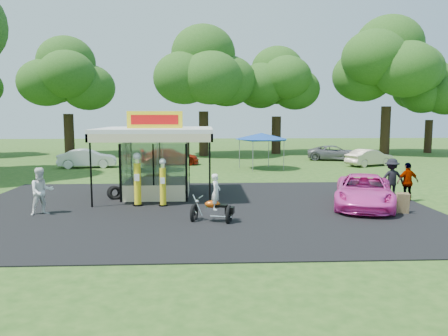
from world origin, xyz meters
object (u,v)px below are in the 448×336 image
Objects in this scene: spectator_west at (42,191)px; bg_car_e at (369,158)px; motorcycle at (214,203)px; tent_west at (142,136)px; gas_pump_right at (163,184)px; bg_car_b at (170,157)px; bg_car_a at (87,158)px; spectator_east_b at (408,182)px; pink_sedan at (364,191)px; spectator_east_a at (392,178)px; bg_car_d at (335,153)px; kiosk_car at (162,180)px; gas_pump_left at (137,181)px; a_frame_sign at (403,204)px; tent_east at (261,136)px; gas_station_kiosk at (157,161)px.

bg_car_e is (19.61, 16.28, -0.30)m from spectator_west.
tent_west is at bearing 122.43° from motorcycle.
gas_pump_right reaches higher than bg_car_b.
bg_car_a is (-9.31, 17.77, -0.03)m from motorcycle.
spectator_east_b is (15.93, 2.02, -0.05)m from spectator_west.
pink_sedan is 1.27× the size of bg_car_e.
bg_car_d is at bearing -94.15° from spectator_east_a.
bg_car_d is (13.98, 14.76, 0.18)m from kiosk_car.
pink_sedan is (9.84, -0.68, -0.43)m from gas_pump_left.
gas_pump_right is at bearing 11.94° from spectator_east_a.
a_frame_sign is 0.22× the size of tent_east.
bg_car_b is at bearing 137.51° from a_frame_sign.
bg_car_a is (-17.96, 13.34, -0.25)m from spectator_east_a.
gas_pump_right is at bearing 174.48° from bg_car_b.
bg_car_a is at bearing 112.26° from gas_pump_left.
bg_car_a is at bearing -32.36° from spectator_east_a.
spectator_west is 18.07m from bg_car_b.
motorcycle reaches higher than spectator_east_b.
pink_sedan reaches higher than kiosk_car.
bg_car_a is at bearing 94.55° from bg_car_b.
bg_car_b is 1.17× the size of tent_west.
gas_pump_left is 4.52m from motorcycle.
spectator_west reaches higher than kiosk_car.
pink_sedan is at bearing -176.99° from bg_car_d.
spectator_west reaches higher than bg_car_e.
gas_pump_left reaches higher than bg_car_e.
tent_east is at bearing 65.47° from gas_pump_right.
spectator_east_b is at bearing 2.43° from gas_pump_left.
spectator_east_b is 18.45m from tent_west.
gas_pump_right is 0.53× the size of tent_west.
gas_station_kiosk is 14.09m from bg_car_a.
tent_east is (6.08, 13.31, 1.42)m from gas_pump_right.
kiosk_car is 0.60× the size of bg_car_d.
motorcycle is at bearing -160.58° from kiosk_car.
a_frame_sign is at bearing -32.35° from pink_sedan.
gas_station_kiosk is 9.76m from pink_sedan.
pink_sedan is 1.18× the size of bg_car_a.
kiosk_car is (-0.00, 2.21, -1.30)m from gas_station_kiosk.
bg_car_b is at bearing -47.30° from spectator_east_a.
spectator_west is 27.60m from bg_car_d.
bg_car_a is at bearing 173.56° from tent_east.
spectator_east_a is at bearing -39.77° from tent_west.
spectator_west is 16.05m from spectator_east_b.
gas_station_kiosk is at bearing 156.91° from bg_car_d.
gas_pump_left reaches higher than bg_car_a.
kiosk_car is 0.65× the size of bg_car_a.
motorcycle is 0.47× the size of bg_car_e.
spectator_west reaches higher than motorcycle.
a_frame_sign is at bearing -49.57° from tent_west.
kiosk_car is at bearing -26.59° from spectator_east_b.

